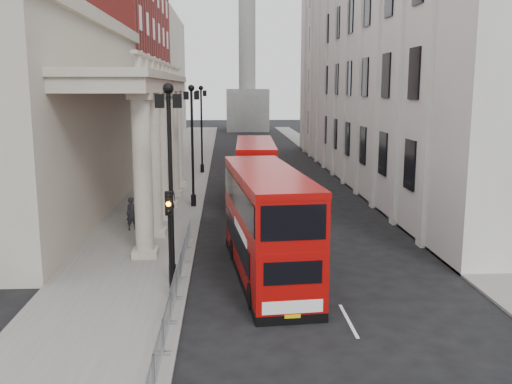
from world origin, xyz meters
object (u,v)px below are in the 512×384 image
(bus_far, at_px, (255,173))
(pedestrian_a, at_px, (132,214))
(lamp_post_north, at_px, (201,123))
(bus_near, at_px, (267,222))
(pedestrian_b, at_px, (147,200))
(lamp_post_mid, at_px, (192,137))
(pedestrian_c, at_px, (169,196))
(lamp_post_south, at_px, (170,171))
(traffic_light, at_px, (169,226))
(monument_column, at_px, (247,46))

(bus_far, distance_m, pedestrian_a, 10.25)
(lamp_post_north, xyz_separation_m, pedestrian_a, (-3.17, -22.63, -3.84))
(lamp_post_north, distance_m, bus_near, 31.22)
(pedestrian_b, bearing_deg, lamp_post_mid, -150.35)
(lamp_post_mid, xyz_separation_m, pedestrian_c, (-1.57, -0.99, -3.88))
(lamp_post_north, height_order, pedestrian_a, lamp_post_north)
(lamp_post_north, height_order, pedestrian_c, lamp_post_north)
(bus_near, height_order, pedestrian_a, bus_near)
(lamp_post_south, height_order, traffic_light, lamp_post_south)
(lamp_post_mid, distance_m, bus_near, 15.59)
(lamp_post_south, xyz_separation_m, pedestrian_a, (-3.17, 9.37, -3.84))
(traffic_light, relative_size, bus_far, 0.40)
(traffic_light, height_order, pedestrian_b, traffic_light)
(bus_near, bearing_deg, bus_far, 83.56)
(bus_near, distance_m, pedestrian_b, 14.88)
(monument_column, height_order, pedestrian_b, monument_column)
(lamp_post_south, bearing_deg, monument_column, 85.71)
(lamp_post_south, bearing_deg, traffic_light, -87.16)
(bus_far, relative_size, pedestrian_c, 5.84)
(bus_far, xyz_separation_m, pedestrian_a, (-7.50, -6.87, -1.31))
(pedestrian_a, height_order, pedestrian_c, pedestrian_a)
(bus_far, bearing_deg, monument_column, 90.23)
(traffic_light, height_order, pedestrian_a, traffic_light)
(traffic_light, distance_m, bus_far, 18.76)
(pedestrian_c, bearing_deg, pedestrian_b, -139.29)
(lamp_post_south, relative_size, lamp_post_north, 1.00)
(monument_column, distance_m, bus_far, 73.07)
(monument_column, bearing_deg, lamp_post_mid, -95.24)
(lamp_post_south, height_order, bus_far, lamp_post_south)
(monument_column, distance_m, lamp_post_north, 57.46)
(lamp_post_mid, height_order, traffic_light, lamp_post_mid)
(bus_near, bearing_deg, monument_column, 82.97)
(lamp_post_south, height_order, pedestrian_b, lamp_post_south)
(lamp_post_south, height_order, lamp_post_mid, same)
(lamp_post_north, bearing_deg, pedestrian_c, -95.29)
(bus_near, xyz_separation_m, pedestrian_a, (-7.21, 8.23, -1.39))
(lamp_post_mid, xyz_separation_m, lamp_post_north, (0.00, 16.00, 0.00))
(monument_column, xyz_separation_m, pedestrian_a, (-9.77, -78.63, -14.91))
(monument_column, xyz_separation_m, pedestrian_c, (-8.17, -72.99, -14.95))
(pedestrian_a, bearing_deg, bus_far, 15.66)
(lamp_post_south, relative_size, pedestrian_a, 4.36)
(bus_far, bearing_deg, lamp_post_south, -102.87)
(monument_column, relative_size, lamp_post_mid, 6.51)
(bus_far, bearing_deg, traffic_light, -100.99)
(lamp_post_north, distance_m, pedestrian_a, 23.17)
(bus_near, height_order, pedestrian_b, bus_near)
(lamp_post_south, distance_m, lamp_post_north, 32.00)
(traffic_light, height_order, bus_far, bus_far)
(pedestrian_b, distance_m, pedestrian_c, 1.61)
(bus_far, height_order, pedestrian_a, bus_far)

